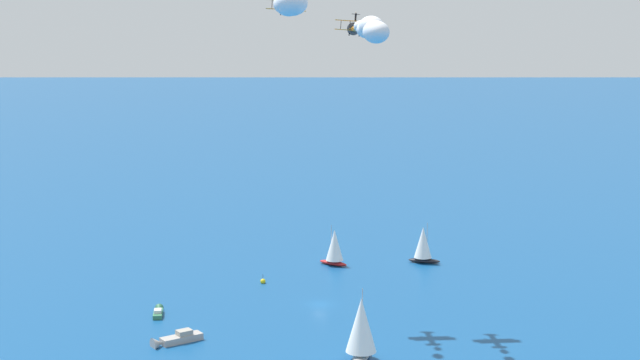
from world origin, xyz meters
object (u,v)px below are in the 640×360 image
Objects in this scene: sailboat_near_centre at (361,329)px; sailboat_offshore at (423,244)px; motorboat_inshore at (175,339)px; motorboat_trailing at (158,312)px; marker_buoy at (263,281)px; sailboat_far_stbd at (334,247)px; biplane_lead at (286,7)px; wingwalker_wingman at (356,16)px; biplane_wingman at (355,28)px.

sailboat_near_centre reaches higher than sailboat_offshore.
motorboat_inshore is 16.40m from motorboat_trailing.
motorboat_inshore reaches higher than marker_buoy.
sailboat_far_stbd is (-29.62, 50.58, -1.08)m from sailboat_near_centre.
marker_buoy is (-23.22, -30.66, -3.79)m from sailboat_offshore.
sailboat_far_stbd is at bearing 71.22° from marker_buoy.
sailboat_offshore is at bearing 74.29° from biplane_lead.
biplane_lead is at bearing 77.58° from motorboat_inshore.
sailboat_far_stbd is 4.28× the size of marker_buoy.
biplane_wingman is at bearing -145.06° from wingwalker_wingman.
sailboat_far_stbd is 1.49× the size of motorboat_trailing.
sailboat_near_centre is 47.95m from marker_buoy.
biplane_lead is 4.56× the size of wingwalker_wingman.
biplane_wingman is 4.56× the size of wingwalker_wingman.
sailboat_offshore reaches higher than motorboat_inshore.
sailboat_offshore is at bearing 52.86° from marker_buoy.
motorboat_inshore is at bearing -120.59° from wingwalker_wingman.
motorboat_trailing is (-29.53, -57.34, -3.69)m from sailboat_offshore.
sailboat_near_centre is 1.30× the size of motorboat_inshore.
sailboat_offshore is 66.56m from biplane_lead.
motorboat_inshore is at bearing -91.06° from sailboat_far_stbd.
motorboat_inshore is at bearing -104.41° from sailboat_offshore.
biplane_wingman is (-12.53, 23.87, 46.39)m from sailboat_near_centre.
wingwalker_wingman is at bearing 15.65° from biplane_lead.
marker_buoy is at bearing -108.78° from sailboat_far_stbd.
sailboat_near_centre is 59.43m from biplane_lead.
biplane_wingman reaches higher than motorboat_trailing.
motorboat_inshore is at bearing -120.49° from biplane_wingman.
biplane_lead reaches higher than motorboat_trailing.
sailboat_offshore is 4.36× the size of marker_buoy.
sailboat_offshore is 1.52× the size of motorboat_trailing.
biplane_wingman is (17.08, -26.72, 47.47)m from sailboat_far_stbd.
motorboat_trailing is 27.42m from marker_buoy.
biplane_lead reaches higher than sailboat_far_stbd.
sailboat_near_centre reaches higher than motorboat_trailing.
motorboat_inshore is 5.71× the size of wingwalker_wingman.
sailboat_far_stbd is 5.87× the size of wingwalker_wingman.
sailboat_near_centre is 31.78m from motorboat_inshore.
motorboat_trailing is at bearing -137.93° from biplane_lead.
motorboat_trailing is at bearing -146.95° from biplane_wingman.
motorboat_inshore is 0.96× the size of sailboat_offshore.
biplane_wingman reaches higher than sailboat_near_centre.
sailboat_offshore is at bearing 75.59° from motorboat_inshore.
biplane_lead is 13.07m from biplane_wingman.
biplane_lead is at bearing -105.71° from sailboat_offshore.
wingwalker_wingman is (12.22, 3.42, -1.50)m from biplane_lead.
marker_buoy is at bearing -127.14° from sailboat_offshore.
sailboat_offshore is at bearing 62.75° from motorboat_trailing.
wingwalker_wingman reaches higher than sailboat_near_centre.
sailboat_offshore is (17.62, 68.61, 3.49)m from motorboat_inshore.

